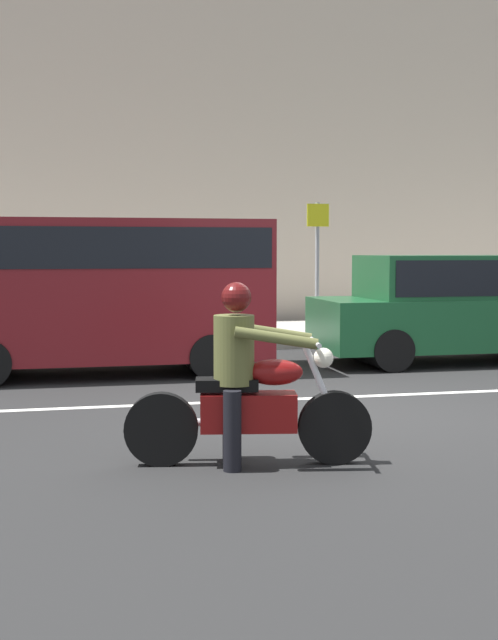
# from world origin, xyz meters

# --- Properties ---
(ground_plane) EXTENTS (80.00, 80.00, 0.00)m
(ground_plane) POSITION_xyz_m (0.00, 0.00, 0.00)
(ground_plane) COLOR black
(sidewalk_slab) EXTENTS (40.00, 4.40, 0.14)m
(sidewalk_slab) POSITION_xyz_m (0.00, 8.00, 0.07)
(sidewalk_slab) COLOR #A8A399
(sidewalk_slab) RESTS_ON ground_plane
(building_facade) EXTENTS (40.00, 1.40, 10.00)m
(building_facade) POSITION_xyz_m (0.00, 11.40, 5.00)
(building_facade) COLOR #B7A893
(building_facade) RESTS_ON ground_plane
(lane_marking_stripe) EXTENTS (18.00, 0.14, 0.01)m
(lane_marking_stripe) POSITION_xyz_m (0.58, 0.90, 0.00)
(lane_marking_stripe) COLOR silver
(lane_marking_stripe) RESTS_ON ground_plane
(motorcycle_with_rider_olive) EXTENTS (2.07, 0.75, 1.54)m
(motorcycle_with_rider_olive) POSITION_xyz_m (-1.61, -1.96, 0.63)
(motorcycle_with_rider_olive) COLOR black
(motorcycle_with_rider_olive) RESTS_ON ground_plane
(parked_sedan_forest_green) EXTENTS (4.46, 1.82, 1.72)m
(parked_sedan_forest_green) POSITION_xyz_m (2.96, 3.57, 0.88)
(parked_sedan_forest_green) COLOR #164C28
(parked_sedan_forest_green) RESTS_ON ground_plane
(parked_van_maroon) EXTENTS (4.82, 1.96, 2.24)m
(parked_van_maroon) POSITION_xyz_m (-2.58, 3.50, 1.30)
(parked_van_maroon) COLOR maroon
(parked_van_maroon) RESTS_ON ground_plane
(street_sign_post) EXTENTS (0.44, 0.08, 2.59)m
(street_sign_post) POSITION_xyz_m (1.78, 6.89, 1.71)
(street_sign_post) COLOR gray
(street_sign_post) RESTS_ON sidewalk_slab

